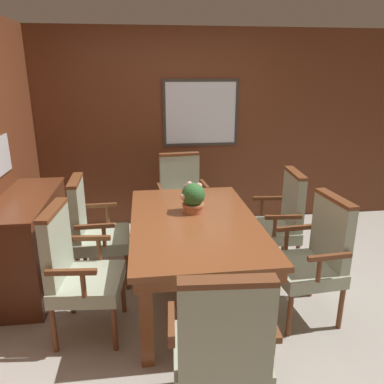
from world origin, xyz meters
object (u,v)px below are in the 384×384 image
object	(u,v)px
chair_right_far	(279,218)
potted_plant	(193,197)
sideboard_cabinet	(31,242)
chair_left_near	(76,268)
chair_head_far	(182,195)
chair_right_near	(315,254)
chair_head_near	(222,345)
chair_left_far	(93,227)
dining_table	(194,230)

from	to	relation	value
chair_right_far	potted_plant	size ratio (longest dim) A/B	3.77
sideboard_cabinet	chair_right_far	bearing A→B (deg)	0.32
chair_left_near	chair_head_far	bearing A→B (deg)	-25.21
potted_plant	sideboard_cabinet	world-z (taller)	potted_plant
chair_right_near	chair_right_far	size ratio (longest dim) A/B	1.00
chair_head_near	chair_left_far	xyz separation A→B (m)	(-0.87, 1.71, 0.00)
chair_head_far	chair_left_far	bearing A→B (deg)	-142.00
dining_table	chair_head_far	size ratio (longest dim) A/B	1.73
chair_head_near	chair_right_far	size ratio (longest dim) A/B	1.00
chair_left_far	chair_right_near	bearing A→B (deg)	-114.99
chair_right_far	chair_left_far	distance (m)	1.82
chair_left_near	potted_plant	world-z (taller)	chair_left_near
chair_left_far	potted_plant	distance (m)	1.00
chair_left_near	sideboard_cabinet	xyz separation A→B (m)	(-0.54, 0.75, -0.11)
chair_right_near	chair_head_far	bearing A→B (deg)	-155.88
chair_head_far	chair_right_far	xyz separation A→B (m)	(0.89, -0.87, 0.00)
dining_table	chair_head_far	distance (m)	1.27
chair_right_far	sideboard_cabinet	bearing A→B (deg)	-85.08
chair_left_near	chair_left_far	xyz separation A→B (m)	(0.03, 0.77, 0.00)
chair_left_far	sideboard_cabinet	distance (m)	0.58
dining_table	potted_plant	distance (m)	0.30
chair_head_far	chair_left_near	distance (m)	1.89
dining_table	sideboard_cabinet	distance (m)	1.54
chair_left_far	chair_right_far	bearing A→B (deg)	-91.89
chair_left_far	chair_head_far	bearing A→B (deg)	-48.65
dining_table	potted_plant	bearing A→B (deg)	85.53
chair_left_far	potted_plant	bearing A→B (deg)	-104.92
chair_left_near	potted_plant	size ratio (longest dim) A/B	3.77
dining_table	chair_left_far	xyz separation A→B (m)	(-0.90, 0.40, -0.10)
chair_left_near	sideboard_cabinet	size ratio (longest dim) A/B	0.80
chair_right_near	chair_right_far	world-z (taller)	same
chair_head_near	dining_table	bearing A→B (deg)	-87.23
chair_head_far	potted_plant	xyz separation A→B (m)	(-0.01, -1.08, 0.33)
chair_head_far	chair_left_near	xyz separation A→B (m)	(-0.96, -1.63, 0.00)
dining_table	chair_left_near	distance (m)	1.01
chair_right_near	sideboard_cabinet	size ratio (longest dim) A/B	0.80
chair_head_far	chair_left_near	world-z (taller)	same
chair_head_far	sideboard_cabinet	bearing A→B (deg)	-154.55
dining_table	chair_left_near	world-z (taller)	chair_left_near
chair_left_far	sideboard_cabinet	world-z (taller)	chair_left_far
dining_table	chair_right_near	distance (m)	1.00
chair_left_far	chair_left_near	bearing A→B (deg)	175.75
potted_plant	chair_left_near	bearing A→B (deg)	-149.92
chair_head_near	chair_left_near	bearing A→B (deg)	-42.18
dining_table	chair_head_far	world-z (taller)	chair_head_far
dining_table	chair_left_near	size ratio (longest dim) A/B	1.73
chair_right_far	chair_right_near	bearing A→B (deg)	5.46
chair_left_far	potted_plant	world-z (taller)	chair_left_far
dining_table	chair_head_near	xyz separation A→B (m)	(-0.03, -1.31, -0.10)
chair_right_near	chair_left_far	bearing A→B (deg)	-117.72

